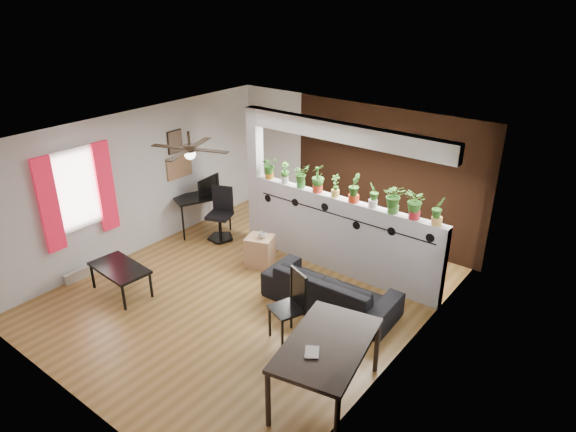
{
  "coord_description": "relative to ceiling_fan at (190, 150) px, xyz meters",
  "views": [
    {
      "loc": [
        4.8,
        -5.17,
        4.57
      ],
      "look_at": [
        0.34,
        0.6,
        1.24
      ],
      "focal_mm": 32.0,
      "sensor_mm": 36.0,
      "label": 1
    }
  ],
  "objects": [
    {
      "name": "potted_plant_4",
      "position": [
        1.42,
        1.8,
        -0.76
      ],
      "size": [
        0.2,
        0.16,
        0.39
      ],
      "color": "#E2B950",
      "rests_on": "partition_wall"
    },
    {
      "name": "potted_plant_8",
      "position": [
        2.83,
        1.8,
        -0.72
      ],
      "size": [
        0.31,
        0.3,
        0.47
      ],
      "color": "red",
      "rests_on": "partition_wall"
    },
    {
      "name": "pier_column",
      "position": [
        -0.31,
        1.8,
        -1.01
      ],
      "size": [
        0.22,
        0.2,
        2.6
      ],
      "primitive_type": "cube",
      "color": "#BCBCC1",
      "rests_on": "ground"
    },
    {
      "name": "potted_plant_0",
      "position": [
        0.02,
        1.8,
        -0.74
      ],
      "size": [
        0.22,
        0.25,
        0.42
      ],
      "color": "#C67817",
      "rests_on": "partition_wall"
    },
    {
      "name": "coffee_table",
      "position": [
        -0.82,
        -0.93,
        -1.89
      ],
      "size": [
        1.05,
        0.64,
        0.47
      ],
      "color": "black",
      "rests_on": "ground"
    },
    {
      "name": "corkboard",
      "position": [
        -1.78,
        1.25,
        -0.96
      ],
      "size": [
        0.03,
        0.6,
        0.45
      ],
      "primitive_type": "cube",
      "color": "#916746",
      "rests_on": "room_shell"
    },
    {
      "name": "vine_decal",
      "position": [
        1.6,
        1.7,
        -1.23
      ],
      "size": [
        3.31,
        0.01,
        0.3
      ],
      "color": "black",
      "rests_on": "partition_wall"
    },
    {
      "name": "cup",
      "position": [
        0.41,
        1.1,
        -1.71
      ],
      "size": [
        0.17,
        0.17,
        0.11
      ],
      "primitive_type": "imported",
      "rotation": [
        0.0,
        0.0,
        -0.27
      ],
      "color": "gray",
      "rests_on": "cube_shelf"
    },
    {
      "name": "potted_plant_2",
      "position": [
        0.72,
        1.8,
        -0.75
      ],
      "size": [
        0.22,
        0.25,
        0.41
      ],
      "color": "#348D33",
      "rests_on": "partition_wall"
    },
    {
      "name": "book",
      "position": [
        2.95,
        -1.13,
        -1.5
      ],
      "size": [
        0.25,
        0.27,
        0.02
      ],
      "primitive_type": "imported",
      "rotation": [
        0.0,
        0.0,
        0.56
      ],
      "color": "gray",
      "rests_on": "dining_table"
    },
    {
      "name": "potted_plant_6",
      "position": [
        2.13,
        1.8,
        -0.75
      ],
      "size": [
        0.17,
        0.21,
        0.41
      ],
      "color": "white",
      "rests_on": "partition_wall"
    },
    {
      "name": "brick_panel",
      "position": [
        1.6,
        3.27,
        -1.01
      ],
      "size": [
        3.9,
        0.05,
        2.6
      ],
      "primitive_type": "cube",
      "color": "brown",
      "rests_on": "ground"
    },
    {
      "name": "computer_desk",
      "position": [
        -1.45,
        1.46,
        -1.63
      ],
      "size": [
        0.92,
        1.18,
        0.76
      ],
      "color": "black",
      "rests_on": "ground"
    },
    {
      "name": "sofa",
      "position": [
        2.04,
        0.8,
        -2.02
      ],
      "size": [
        2.02,
        0.86,
        0.58
      ],
      "primitive_type": "imported",
      "rotation": [
        0.0,
        0.0,
        3.18
      ],
      "color": "black",
      "rests_on": "ground"
    },
    {
      "name": "office_chair",
      "position": [
        -0.91,
        1.44,
        -1.86
      ],
      "size": [
        0.55,
        0.56,
        1.02
      ],
      "color": "black",
      "rests_on": "ground"
    },
    {
      "name": "cube_shelf",
      "position": [
        0.36,
        1.1,
        -2.04
      ],
      "size": [
        0.56,
        0.53,
        0.55
      ],
      "primitive_type": "cube",
      "rotation": [
        0.0,
        0.0,
        0.34
      ],
      "color": "tan",
      "rests_on": "ground"
    },
    {
      "name": "dining_table",
      "position": [
        3.05,
        -0.83,
        -1.6
      ],
      "size": [
        1.17,
        1.62,
        0.8
      ],
      "color": "black",
      "rests_on": "ground"
    },
    {
      "name": "folding_chair",
      "position": [
        2.04,
        -0.16,
        -1.7
      ],
      "size": [
        0.54,
        0.54,
        1.03
      ],
      "color": "black",
      "rests_on": "ground"
    },
    {
      "name": "potted_plant_5",
      "position": [
        1.78,
        1.8,
        -0.71
      ],
      "size": [
        0.27,
        0.3,
        0.47
      ],
      "color": "red",
      "rests_on": "partition_wall"
    },
    {
      "name": "baseboard_heater",
      "position": [
        -1.74,
        -0.9,
        -2.22
      ],
      "size": [
        0.08,
        1.0,
        0.18
      ],
      "primitive_type": "cube",
      "color": "beige",
      "rests_on": "ground"
    },
    {
      "name": "window_assembly",
      "position": [
        -1.76,
        -0.9,
        -0.81
      ],
      "size": [
        0.09,
        1.3,
        1.55
      ],
      "color": "white",
      "rests_on": "room_shell"
    },
    {
      "name": "ceiling_header",
      "position": [
        1.6,
        1.8,
        0.14
      ],
      "size": [
        3.6,
        0.18,
        0.3
      ],
      "primitive_type": "cube",
      "color": "white",
      "rests_on": "room_shell"
    },
    {
      "name": "ceiling_fan",
      "position": [
        0.0,
        0.0,
        0.0
      ],
      "size": [
        1.19,
        1.19,
        0.43
      ],
      "color": "black",
      "rests_on": "room_shell"
    },
    {
      "name": "monitor",
      "position": [
        -1.45,
        1.61,
        -1.46
      ],
      "size": [
        0.35,
        0.1,
        0.2
      ],
      "primitive_type": "imported",
      "rotation": [
        0.0,
        0.0,
        1.7
      ],
      "color": "black",
      "rests_on": "computer_desk"
    },
    {
      "name": "partition_wall",
      "position": [
        1.6,
        1.8,
        -1.64
      ],
      "size": [
        3.6,
        0.18,
        1.35
      ],
      "primitive_type": "cube",
      "color": "#BCBCC1",
      "rests_on": "ground"
    },
    {
      "name": "framed_art",
      "position": [
        -1.78,
        1.2,
        -0.46
      ],
      "size": [
        0.03,
        0.34,
        0.44
      ],
      "color": "#8C7259",
      "rests_on": "room_shell"
    },
    {
      "name": "potted_plant_3",
      "position": [
        1.07,
        1.8,
        -0.72
      ],
      "size": [
        0.22,
        0.27,
        0.47
      ],
      "color": "red",
      "rests_on": "partition_wall"
    },
    {
      "name": "room_shell",
      "position": [
        0.8,
        0.3,
        -1.01
      ],
      "size": [
        6.3,
        7.1,
        2.9
      ],
      "color": "brown",
      "rests_on": "ground"
    },
    {
      "name": "potted_plant_7",
      "position": [
        2.48,
        1.8,
        -0.72
      ],
      "size": [
        0.31,
        0.28,
        0.47
      ],
      "color": "#41812F",
      "rests_on": "partition_wall"
    },
    {
      "name": "potted_plant_1",
      "position": [
        0.37,
        1.8,
        -0.76
      ],
      "size": [
        0.22,
        0.23,
        0.37
      ],
      "color": "silver",
      "rests_on": "partition_wall"
    },
    {
      "name": "potted_plant_9",
      "position": [
        3.18,
        1.8,
        -0.73
      ],
      "size": [
        0.27,
        0.29,
        0.44
      ],
      "color": "#E4AB50",
      "rests_on": "partition_wall"
    }
  ]
}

